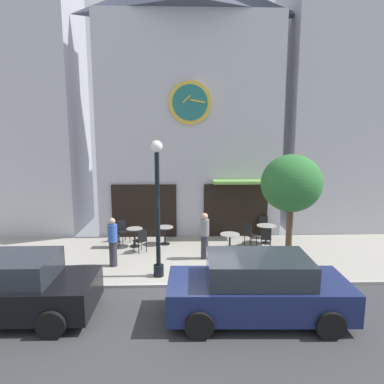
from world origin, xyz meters
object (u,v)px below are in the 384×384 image
at_px(pedestrian_blue, 113,241).
at_px(cafe_table_center_right, 230,239).
at_px(street_tree, 291,184).
at_px(cafe_chair_right_end, 123,229).
at_px(parked_car_navy, 257,288).
at_px(cafe_chair_under_awning, 266,237).
at_px(cafe_chair_facing_wall, 264,225).
at_px(cafe_table_near_door, 165,232).
at_px(street_lamp, 158,209).
at_px(cafe_chair_facing_street, 249,233).
at_px(cafe_table_leftmost, 266,230).
at_px(cafe_chair_near_tree, 112,234).
at_px(cafe_table_near_curb, 135,234).
at_px(pedestrian_grey, 205,235).
at_px(parked_car_black, 4,288).
at_px(cafe_chair_corner, 141,239).

bearing_deg(pedestrian_blue, cafe_table_center_right, 15.52).
relative_size(street_tree, cafe_chair_right_end, 4.25).
bearing_deg(parked_car_navy, cafe_chair_under_awning, 73.86).
bearing_deg(cafe_chair_facing_wall, cafe_table_near_door, -168.82).
relative_size(street_lamp, cafe_table_center_right, 5.68).
bearing_deg(cafe_chair_facing_street, cafe_chair_under_awning, -43.69).
height_order(cafe_table_leftmost, cafe_chair_near_tree, cafe_chair_near_tree).
distance_m(cafe_chair_facing_street, cafe_chair_under_awning, 0.75).
xyz_separation_m(cafe_table_near_door, cafe_chair_right_end, (-1.76, 0.39, 0.02)).
height_order(cafe_chair_near_tree, cafe_chair_right_end, same).
bearing_deg(cafe_chair_under_awning, cafe_table_near_curb, 173.39).
bearing_deg(pedestrian_grey, cafe_chair_facing_wall, 42.66).
height_order(cafe_table_center_right, pedestrian_grey, pedestrian_grey).
xyz_separation_m(cafe_chair_right_end, parked_car_black, (-1.83, -5.99, 0.23)).
distance_m(cafe_chair_near_tree, cafe_chair_facing_street, 5.44).
distance_m(cafe_table_center_right, cafe_chair_right_end, 4.51).
bearing_deg(cafe_table_leftmost, cafe_table_near_door, 179.80).
height_order(cafe_chair_right_end, cafe_chair_facing_wall, same).
bearing_deg(cafe_chair_facing_street, cafe_chair_right_end, 171.95).
xyz_separation_m(street_tree, cafe_table_center_right, (-1.54, 2.10, -2.38)).
relative_size(cafe_table_center_right, pedestrian_blue, 0.45).
height_order(cafe_chair_under_awning, parked_car_black, parked_car_black).
relative_size(cafe_chair_facing_wall, cafe_chair_facing_street, 1.00).
distance_m(cafe_chair_corner, pedestrian_blue, 1.58).
bearing_deg(street_tree, cafe_chair_corner, 154.83).
relative_size(street_lamp, cafe_chair_facing_street, 4.71).
relative_size(street_lamp, cafe_chair_corner, 4.71).
xyz_separation_m(cafe_chair_corner, cafe_chair_under_awning, (4.77, 0.12, 0.00)).
distance_m(street_tree, cafe_chair_under_awning, 3.39).
relative_size(cafe_chair_facing_wall, parked_car_black, 0.21).
bearing_deg(cafe_chair_near_tree, cafe_table_near_curb, 5.43).
xyz_separation_m(street_lamp, cafe_table_near_curb, (-1.13, 2.94, -1.65)).
xyz_separation_m(cafe_table_near_door, parked_car_black, (-3.59, -5.60, 0.26)).
relative_size(street_lamp, street_tree, 1.11).
bearing_deg(cafe_chair_near_tree, cafe_chair_facing_street, 0.09).
bearing_deg(parked_car_navy, street_tree, 58.78).
distance_m(cafe_table_near_curb, parked_car_black, 5.87).
bearing_deg(cafe_chair_facing_wall, cafe_table_center_right, -131.30).
bearing_deg(cafe_table_center_right, parked_car_navy, -89.81).
bearing_deg(cafe_table_near_door, cafe_table_center_right, -25.23).
distance_m(cafe_chair_facing_wall, parked_car_navy, 6.85).
bearing_deg(parked_car_black, cafe_table_near_door, 57.35).
distance_m(street_tree, pedestrian_blue, 6.09).
xyz_separation_m(cafe_table_leftmost, cafe_chair_under_awning, (-0.22, -0.84, -0.03)).
relative_size(cafe_chair_right_end, cafe_chair_corner, 1.00).
bearing_deg(pedestrian_blue, parked_car_navy, -40.07).
xyz_separation_m(cafe_table_near_curb, cafe_table_near_door, (1.18, 0.26, 0.01)).
bearing_deg(cafe_chair_near_tree, cafe_table_center_right, -10.26).
bearing_deg(cafe_table_near_door, pedestrian_grey, -48.46).
distance_m(cafe_chair_right_end, pedestrian_grey, 3.87).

